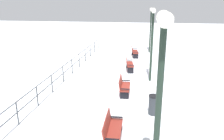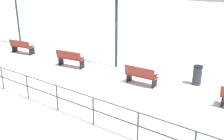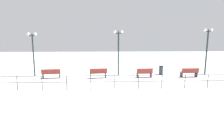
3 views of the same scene
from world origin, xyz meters
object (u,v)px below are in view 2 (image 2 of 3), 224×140
(bench_second, at_px, (141,75))
(lamppost_middle, at_px, (116,11))
(bench_third, at_px, (70,58))
(bench_fourth, at_px, (22,46))
(lamppost_far, at_px, (16,1))
(trash_bin, at_px, (197,75))

(bench_second, height_order, lamppost_middle, lamppost_middle)
(bench_second, distance_m, bench_third, 4.31)
(bench_fourth, xyz_separation_m, lamppost_far, (1.37, 2.02, 2.57))
(bench_second, distance_m, bench_fourth, 8.63)
(bench_second, bearing_deg, trash_bin, -55.56)
(bench_second, relative_size, bench_third, 0.92)
(bench_third, bearing_deg, lamppost_middle, -61.01)
(bench_fourth, bearing_deg, bench_second, -98.33)
(bench_third, height_order, trash_bin, bench_third)
(lamppost_middle, bearing_deg, lamppost_far, 90.00)
(bench_second, xyz_separation_m, bench_fourth, (0.06, 8.63, 0.01))
(bench_third, bearing_deg, trash_bin, -84.22)
(bench_fourth, xyz_separation_m, lamppost_middle, (1.37, -6.29, 2.52))
(lamppost_far, bearing_deg, trash_bin, -89.57)
(bench_second, height_order, bench_third, bench_third)
(lamppost_far, bearing_deg, bench_second, -97.64)
(trash_bin, bearing_deg, bench_second, 126.35)
(bench_fourth, xyz_separation_m, trash_bin, (1.46, -10.70, -0.02))
(bench_third, xyz_separation_m, trash_bin, (1.60, -6.38, -0.05))
(bench_second, relative_size, lamppost_far, 0.36)
(bench_fourth, distance_m, lamppost_middle, 6.92)
(lamppost_far, relative_size, trash_bin, 4.69)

